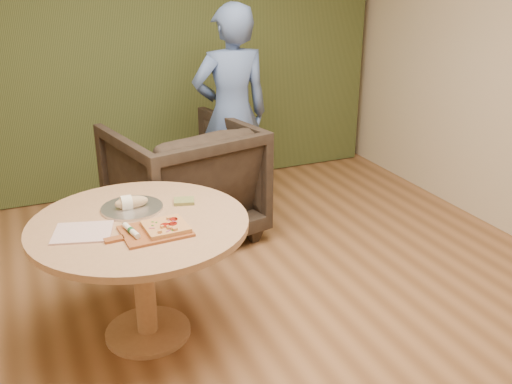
{
  "coord_description": "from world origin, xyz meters",
  "views": [
    {
      "loc": [
        -1.09,
        -2.38,
        2.09
      ],
      "look_at": [
        0.05,
        0.25,
        0.92
      ],
      "focal_mm": 40.0,
      "sensor_mm": 36.0,
      "label": 1
    }
  ],
  "objects": [
    {
      "name": "pedestal_table",
      "position": [
        -0.54,
        0.5,
        0.61
      ],
      "size": [
        1.22,
        1.22,
        0.75
      ],
      "rotation": [
        0.0,
        0.0,
        -0.09
      ],
      "color": "tan",
      "rests_on": "ground"
    },
    {
      "name": "armchair",
      "position": [
        0.05,
        1.7,
        0.52
      ],
      "size": [
        1.19,
        1.14,
        1.04
      ],
      "primitive_type": "imported",
      "rotation": [
        0.0,
        0.0,
        3.36
      ],
      "color": "black",
      "rests_on": "ground"
    },
    {
      "name": "green_packet",
      "position": [
        -0.24,
        0.65,
        0.76
      ],
      "size": [
        0.14,
        0.13,
        0.02
      ],
      "primitive_type": "cube",
      "rotation": [
        0.0,
        0.0,
        -0.27
      ],
      "color": "brown",
      "rests_on": "pedestal_table"
    },
    {
      "name": "bread_roll",
      "position": [
        -0.55,
        0.68,
        0.79
      ],
      "size": [
        0.19,
        0.09,
        0.09
      ],
      "color": "tan",
      "rests_on": "serving_tray"
    },
    {
      "name": "flatbread_pizza",
      "position": [
        -0.44,
        0.32,
        0.78
      ],
      "size": [
        0.23,
        0.23,
        0.04
      ],
      "rotation": [
        0.0,
        0.0,
        0.05
      ],
      "color": "tan",
      "rests_on": "pizza_paddle"
    },
    {
      "name": "person_standing",
      "position": [
        0.57,
        1.94,
        0.9
      ],
      "size": [
        0.67,
        0.46,
        1.8
      ],
      "primitive_type": "imported",
      "rotation": [
        0.0,
        0.0,
        3.1
      ],
      "color": "#496295",
      "rests_on": "ground"
    },
    {
      "name": "newspaper",
      "position": [
        -0.85,
        0.47,
        0.76
      ],
      "size": [
        0.36,
        0.32,
        0.01
      ],
      "primitive_type": "cube",
      "rotation": [
        0.0,
        0.0,
        -0.28
      ],
      "color": "white",
      "rests_on": "pedestal_table"
    },
    {
      "name": "room_shell",
      "position": [
        0.0,
        0.0,
        1.4
      ],
      "size": [
        5.04,
        6.04,
        2.84
      ],
      "color": "#94623B",
      "rests_on": "ground"
    },
    {
      "name": "cutlery_roll",
      "position": [
        -0.62,
        0.34,
        0.78
      ],
      "size": [
        0.06,
        0.2,
        0.03
      ],
      "rotation": [
        0.0,
        0.0,
        0.2
      ],
      "color": "#ECE5C9",
      "rests_on": "pizza_paddle"
    },
    {
      "name": "curtain",
      "position": [
        0.0,
        2.9,
        1.4
      ],
      "size": [
        4.8,
        0.14,
        2.78
      ],
      "primitive_type": "cube",
      "color": "#323D1B",
      "rests_on": "ground"
    },
    {
      "name": "serving_tray",
      "position": [
        -0.54,
        0.68,
        0.76
      ],
      "size": [
        0.36,
        0.36,
        0.02
      ],
      "color": "silver",
      "rests_on": "pedestal_table"
    },
    {
      "name": "pizza_paddle",
      "position": [
        -0.51,
        0.32,
        0.76
      ],
      "size": [
        0.45,
        0.3,
        0.01
      ],
      "rotation": [
        0.0,
        0.0,
        0.05
      ],
      "color": "#984F26",
      "rests_on": "pedestal_table"
    }
  ]
}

